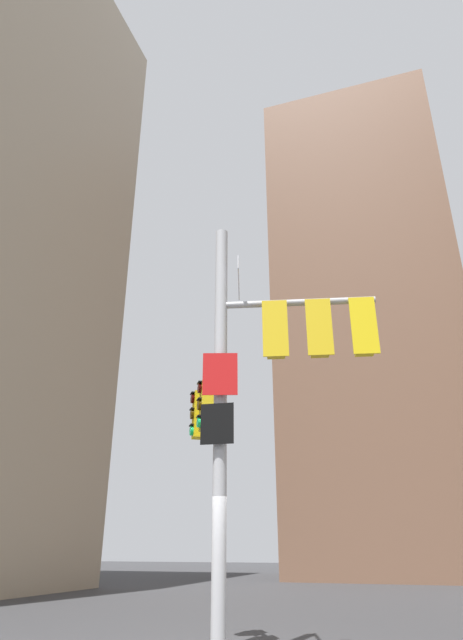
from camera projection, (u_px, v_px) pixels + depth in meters
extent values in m
cube|color=brown|center=(369.00, 321.00, 38.26)|extent=(12.03, 12.03, 33.99)
cylinder|color=#B2B2B5|center=(220.00, 415.00, 9.41)|extent=(0.24, 0.24, 7.82)
cylinder|color=#B2B2B5|center=(297.00, 303.00, 10.17)|extent=(2.95, 0.82, 0.13)
cylinder|color=#B2B2B5|center=(209.00, 377.00, 10.73)|extent=(1.22, 1.81, 0.13)
cube|color=gold|center=(275.00, 328.00, 9.79)|extent=(0.47, 0.14, 1.14)
cube|color=gold|center=(275.00, 332.00, 9.97)|extent=(0.41, 0.41, 1.00)
cylinder|color=red|center=(275.00, 319.00, 10.29)|extent=(0.21, 0.10, 0.20)
cube|color=black|center=(275.00, 314.00, 10.34)|extent=(0.23, 0.12, 0.02)
cylinder|color=#3C2C06|center=(275.00, 336.00, 10.15)|extent=(0.21, 0.10, 0.20)
cube|color=black|center=(275.00, 330.00, 10.20)|extent=(0.23, 0.12, 0.02)
cylinder|color=#06311C|center=(276.00, 352.00, 10.01)|extent=(0.21, 0.10, 0.20)
cube|color=black|center=(276.00, 347.00, 10.06)|extent=(0.23, 0.12, 0.02)
cube|color=gold|center=(319.00, 326.00, 9.73)|extent=(0.47, 0.14, 1.14)
cube|color=gold|center=(319.00, 330.00, 9.90)|extent=(0.41, 0.41, 1.00)
cylinder|color=#360605|center=(317.00, 318.00, 10.22)|extent=(0.21, 0.10, 0.20)
cube|color=black|center=(316.00, 312.00, 10.28)|extent=(0.23, 0.12, 0.02)
cylinder|color=yellow|center=(318.00, 334.00, 10.08)|extent=(0.21, 0.10, 0.20)
cube|color=black|center=(317.00, 329.00, 10.14)|extent=(0.23, 0.12, 0.02)
cylinder|color=#06311C|center=(319.00, 351.00, 9.94)|extent=(0.21, 0.10, 0.20)
cube|color=black|center=(319.00, 345.00, 10.00)|extent=(0.23, 0.12, 0.02)
cube|color=yellow|center=(364.00, 325.00, 9.66)|extent=(0.47, 0.14, 1.14)
cube|color=yellow|center=(362.00, 329.00, 9.83)|extent=(0.41, 0.41, 1.00)
cylinder|color=#360605|center=(359.00, 316.00, 10.16)|extent=(0.21, 0.10, 0.20)
cube|color=black|center=(359.00, 311.00, 10.21)|extent=(0.23, 0.12, 0.02)
cylinder|color=yellow|center=(361.00, 333.00, 10.02)|extent=(0.21, 0.10, 0.20)
cube|color=black|center=(360.00, 327.00, 10.07)|extent=(0.23, 0.12, 0.02)
cylinder|color=#06311C|center=(363.00, 350.00, 9.88)|extent=(0.21, 0.10, 0.20)
cube|color=black|center=(362.00, 344.00, 9.93)|extent=(0.23, 0.12, 0.02)
cube|color=yellow|center=(218.00, 406.00, 10.53)|extent=(0.28, 0.42, 1.14)
cube|color=yellow|center=(209.00, 406.00, 10.49)|extent=(0.47, 0.47, 1.00)
cylinder|color=#360605|center=(200.00, 388.00, 10.59)|extent=(0.16, 0.20, 0.20)
cube|color=black|center=(200.00, 383.00, 10.63)|extent=(0.18, 0.22, 0.02)
cylinder|color=#3C2C06|center=(199.00, 405.00, 10.45)|extent=(0.16, 0.20, 0.20)
cube|color=black|center=(199.00, 399.00, 10.49)|extent=(0.18, 0.22, 0.02)
cylinder|color=#19C672|center=(199.00, 422.00, 10.31)|extent=(0.16, 0.20, 0.20)
cube|color=black|center=(199.00, 416.00, 10.35)|extent=(0.18, 0.22, 0.02)
cube|color=yellow|center=(210.00, 416.00, 11.26)|extent=(0.28, 0.42, 1.14)
cube|color=yellow|center=(201.00, 415.00, 11.22)|extent=(0.47, 0.47, 1.00)
cylinder|color=#360605|center=(193.00, 399.00, 11.32)|extent=(0.16, 0.20, 0.20)
cube|color=black|center=(192.00, 393.00, 11.36)|extent=(0.18, 0.22, 0.02)
cylinder|color=#3C2C06|center=(192.00, 414.00, 11.18)|extent=(0.16, 0.20, 0.20)
cube|color=black|center=(192.00, 409.00, 11.22)|extent=(0.18, 0.22, 0.02)
cylinder|color=#19C672|center=(192.00, 431.00, 11.04)|extent=(0.16, 0.20, 0.20)
cube|color=black|center=(191.00, 425.00, 11.08)|extent=(0.18, 0.22, 0.02)
cube|color=white|center=(239.00, 279.00, 10.52)|extent=(0.42, 1.35, 0.28)
cube|color=#19479E|center=(239.00, 279.00, 10.52)|extent=(0.40, 1.31, 0.24)
cube|color=red|center=(220.00, 374.00, 9.49)|extent=(0.62, 0.21, 0.80)
cube|color=white|center=(220.00, 374.00, 9.49)|extent=(0.58, 0.19, 0.76)
cube|color=black|center=(217.00, 423.00, 9.13)|extent=(0.60, 0.07, 0.72)
cube|color=white|center=(217.00, 423.00, 9.13)|extent=(0.56, 0.06, 0.68)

